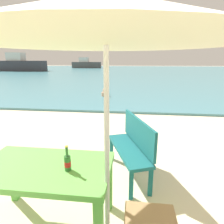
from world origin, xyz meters
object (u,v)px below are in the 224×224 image
Objects in this scene: patio_umbrella at (106,19)px; bench_teal_center at (133,144)px; swimmer_person at (105,93)px; beer_bottle_amber at (68,162)px; boat_sailboat at (86,64)px; picnic_table_green at (45,175)px; boat_tanker at (20,64)px.

patio_umbrella reaches higher than bench_teal_center.
patio_umbrella is 5.61× the size of swimmer_person.
beer_bottle_amber is at bearing 161.56° from patio_umbrella.
boat_sailboat is (-10.45, 40.39, -1.23)m from patio_umbrella.
bench_teal_center is 3.05× the size of swimmer_person.
picnic_table_green reaches higher than swimmer_person.
bench_teal_center is 6.61m from swimmer_person.
boat_tanker is at bearing 124.56° from bench_teal_center.
bench_teal_center is at bearing -55.44° from boat_tanker.
beer_bottle_amber is at bearing -76.00° from boat_sailboat.
beer_bottle_amber is at bearing -9.41° from picnic_table_green.
patio_umbrella is at bearing -75.49° from boat_sailboat.
swimmer_person is (-1.24, 7.76, -1.88)m from patio_umbrella.
picnic_table_green is at bearing -76.36° from boat_sailboat.
patio_umbrella is at bearing -57.04° from boat_tanker.
picnic_table_green is 1.12× the size of bench_teal_center.
beer_bottle_amber is at bearing -118.55° from bench_teal_center.
picnic_table_green is 3.41× the size of swimmer_person.
patio_umbrella is 0.37× the size of boat_sailboat.
bench_teal_center is 32.13m from boat_tanker.
beer_bottle_amber is at bearing -57.52° from boat_tanker.
boat_sailboat reaches higher than patio_umbrella.
boat_tanker reaches higher than picnic_table_green.
swimmer_person is at bearing 96.13° from beer_bottle_amber.
patio_umbrella is at bearing -99.48° from bench_teal_center.
beer_bottle_amber is 0.04× the size of boat_sailboat.
picnic_table_green is 41.37m from boat_sailboat.
bench_teal_center reaches higher than swimmer_person.
patio_umbrella is 1.84× the size of bench_teal_center.
boat_sailboat is (-10.03, 40.25, 0.03)m from beer_bottle_amber.
bench_teal_center is 0.20× the size of boat_sailboat.
boat_tanker is (-17.31, 27.58, 0.45)m from picnic_table_green.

